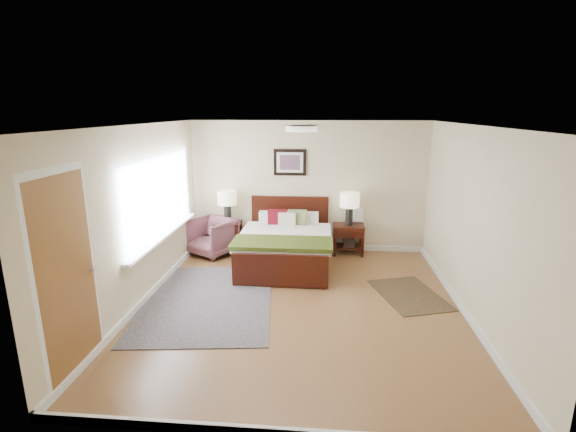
% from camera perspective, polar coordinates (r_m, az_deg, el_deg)
% --- Properties ---
extents(floor, '(5.00, 5.00, 0.00)m').
position_cam_1_polar(floor, '(6.05, 1.68, -12.08)').
color(floor, brown).
rests_on(floor, ground).
extents(back_wall, '(4.50, 0.04, 2.50)m').
position_cam_1_polar(back_wall, '(8.05, 2.77, 4.01)').
color(back_wall, beige).
rests_on(back_wall, ground).
extents(front_wall, '(4.50, 0.04, 2.50)m').
position_cam_1_polar(front_wall, '(3.26, -0.75, -11.91)').
color(front_wall, beige).
rests_on(front_wall, ground).
extents(left_wall, '(0.04, 5.00, 2.50)m').
position_cam_1_polar(left_wall, '(6.15, -19.65, -0.07)').
color(left_wall, beige).
rests_on(left_wall, ground).
extents(right_wall, '(0.04, 5.00, 2.50)m').
position_cam_1_polar(right_wall, '(5.93, 24.03, -1.00)').
color(right_wall, beige).
rests_on(right_wall, ground).
extents(ceiling, '(4.50, 5.00, 0.02)m').
position_cam_1_polar(ceiling, '(5.42, 1.87, 12.31)').
color(ceiling, white).
rests_on(ceiling, back_wall).
extents(window, '(0.11, 2.72, 1.32)m').
position_cam_1_polar(window, '(6.73, -16.90, 2.45)').
color(window, silver).
rests_on(window, left_wall).
extents(door, '(0.06, 1.00, 2.18)m').
position_cam_1_polar(door, '(4.73, -27.94, -7.44)').
color(door, silver).
rests_on(door, ground).
extents(ceil_fixture, '(0.44, 0.44, 0.08)m').
position_cam_1_polar(ceil_fixture, '(5.42, 1.87, 11.94)').
color(ceil_fixture, white).
rests_on(ceil_fixture, ceiling).
extents(bed, '(1.62, 1.94, 1.05)m').
position_cam_1_polar(bed, '(7.32, -0.34, -3.18)').
color(bed, '#341107').
rests_on(bed, ground).
extents(wall_art, '(0.62, 0.05, 0.50)m').
position_cam_1_polar(wall_art, '(7.97, 0.27, 7.34)').
color(wall_art, black).
rests_on(wall_art, back_wall).
extents(nightstand_left, '(0.48, 0.43, 0.57)m').
position_cam_1_polar(nightstand_left, '(8.19, -8.21, -1.68)').
color(nightstand_left, '#341107').
rests_on(nightstand_left, ground).
extents(nightstand_right, '(0.57, 0.43, 0.57)m').
position_cam_1_polar(nightstand_right, '(8.03, 8.26, -2.75)').
color(nightstand_right, '#341107').
rests_on(nightstand_right, ground).
extents(lamp_left, '(0.36, 0.36, 0.61)m').
position_cam_1_polar(lamp_left, '(8.07, -8.32, 2.16)').
color(lamp_left, black).
rests_on(lamp_left, nightstand_left).
extents(lamp_right, '(0.36, 0.36, 0.61)m').
position_cam_1_polar(lamp_right, '(7.88, 8.42, 1.83)').
color(lamp_right, black).
rests_on(lamp_right, nightstand_right).
extents(armchair, '(1.03, 1.04, 0.70)m').
position_cam_1_polar(armchair, '(8.05, -10.38, -2.81)').
color(armchair, brown).
rests_on(armchair, ground).
extents(rug_persian, '(2.10, 2.76, 0.01)m').
position_cam_1_polar(rug_persian, '(6.29, -10.92, -11.21)').
color(rug_persian, '#0E2346').
rests_on(rug_persian, ground).
extents(rug_navy, '(1.15, 1.43, 0.01)m').
position_cam_1_polar(rug_navy, '(6.60, 16.25, -10.29)').
color(rug_navy, black).
rests_on(rug_navy, ground).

